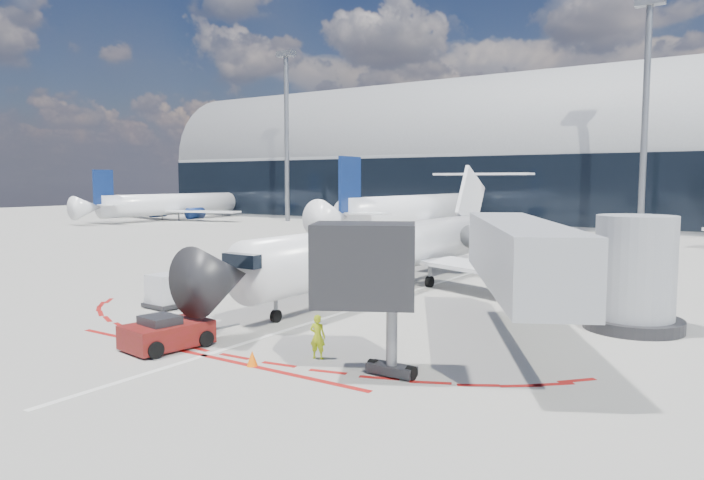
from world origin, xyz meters
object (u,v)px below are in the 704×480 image
Objects in this scene: pushback_tug at (167,333)px; uld_container at (165,291)px; regional_jet at (395,246)px; ramp_worker at (318,337)px.

uld_container reaches higher than pushback_tug.
regional_jet is 15.07m from ramp_worker.
uld_container is (-6.64, -11.20, -1.62)m from regional_jet.
uld_container reaches higher than ramp_worker.
uld_container is at bearing -120.69° from regional_jet.
ramp_worker is at bearing -11.90° from uld_container.
ramp_worker is 0.86× the size of uld_container.
ramp_worker is at bearing -70.87° from regional_jet.
pushback_tug is 2.72× the size of uld_container.
regional_jet is at bearing 96.38° from pushback_tug.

